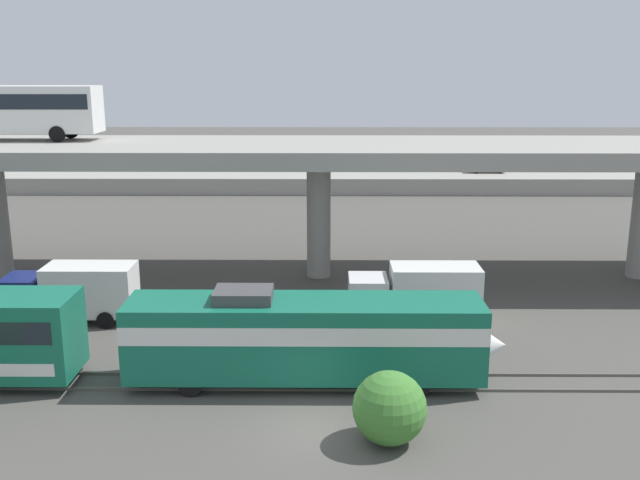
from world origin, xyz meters
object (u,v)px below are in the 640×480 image
(service_truck_west, at_px, (418,292))
(service_truck_east, at_px, (74,291))
(parked_car_1, at_px, (487,165))
(parked_car_0, at_px, (263,159))
(transit_bus_on_overpass, at_px, (3,107))
(parked_car_2, at_px, (383,161))
(train_locomotive, at_px, (322,335))
(parked_car_3, at_px, (578,161))

(service_truck_west, bearing_deg, service_truck_east, 0.00)
(service_truck_west, xyz_separation_m, parked_car_1, (12.60, 41.89, 0.86))
(parked_car_0, bearing_deg, transit_bus_on_overpass, 70.06)
(parked_car_0, height_order, parked_car_2, same)
(train_locomotive, distance_m, transit_bus_on_overpass, 28.17)
(train_locomotive, xyz_separation_m, service_truck_west, (4.96, 7.57, -0.56))
(parked_car_0, bearing_deg, service_truck_east, 82.64)
(parked_car_2, bearing_deg, parked_car_1, 161.29)
(transit_bus_on_overpass, relative_size, parked_car_3, 2.69)
(service_truck_west, height_order, parked_car_1, parked_car_1)
(transit_bus_on_overpass, distance_m, parked_car_3, 61.22)
(parked_car_1, xyz_separation_m, parked_car_2, (-10.91, 3.69, 0.00))
(service_truck_east, distance_m, parked_car_3, 62.07)
(parked_car_2, relative_size, parked_car_3, 0.95)
(service_truck_west, height_order, parked_car_0, parked_car_0)
(service_truck_east, bearing_deg, service_truck_west, -180.00)
(transit_bus_on_overpass, distance_m, parked_car_2, 45.26)
(train_locomotive, bearing_deg, parked_car_3, 61.70)
(service_truck_west, relative_size, parked_car_2, 1.60)
(service_truck_west, bearing_deg, parked_car_2, -92.12)
(service_truck_east, height_order, parked_car_1, parked_car_1)
(train_locomotive, distance_m, parked_car_1, 52.48)
(train_locomotive, xyz_separation_m, service_truck_east, (-13.07, 7.57, -0.56))
(transit_bus_on_overpass, distance_m, service_truck_east, 15.28)
(parked_car_1, distance_m, parked_car_3, 11.88)
(train_locomotive, height_order, parked_car_1, train_locomotive)
(service_truck_west, bearing_deg, transit_bus_on_overpass, -21.82)
(transit_bus_on_overpass, relative_size, parked_car_0, 2.73)
(train_locomotive, relative_size, transit_bus_on_overpass, 1.32)
(parked_car_1, relative_size, parked_car_2, 0.95)
(parked_car_0, bearing_deg, parked_car_3, 178.82)
(train_locomotive, bearing_deg, service_truck_west, 56.76)
(service_truck_east, distance_m, parked_car_1, 51.90)
(parked_car_1, height_order, parked_car_2, same)
(train_locomotive, height_order, parked_car_3, train_locomotive)
(parked_car_3, bearing_deg, transit_bus_on_overpass, 36.09)
(transit_bus_on_overpass, xyz_separation_m, service_truck_west, (25.25, -10.11, -8.90))
(service_truck_east, bearing_deg, parked_car_0, -97.36)
(parked_car_0, relative_size, parked_car_1, 1.09)
(transit_bus_on_overpass, relative_size, service_truck_east, 1.76)
(transit_bus_on_overpass, bearing_deg, parked_car_2, -127.20)
(transit_bus_on_overpass, xyz_separation_m, service_truck_east, (7.21, -10.11, -8.90))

